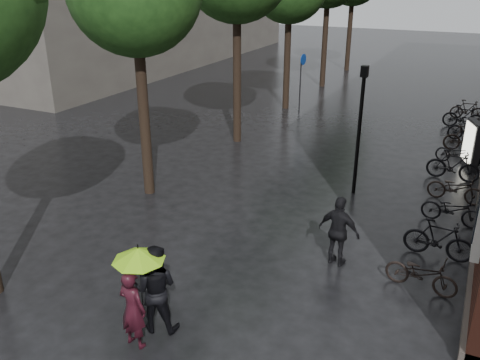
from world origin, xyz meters
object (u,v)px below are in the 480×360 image
Objects in this scene: person_black at (155,288)px; person_burgundy at (133,309)px; parked_bicycles at (457,161)px; lamp_post at (360,119)px; ad_lightbox at (472,144)px; pedestrian_walking at (339,231)px.

person_burgundy is at bearing 62.04° from person_black.
person_burgundy is 12.94m from parked_bicycles.
person_burgundy is 9.22m from lamp_post.
lamp_post is at bearing -131.48° from parked_bicycles.
person_black is 12.36m from parked_bicycles.
parked_bicycles is 1.05m from ad_lightbox.
ad_lightbox is 5.41m from lamp_post.
lamp_post reaches higher than person_burgundy.
ad_lightbox is (2.49, 8.47, -0.02)m from pedestrian_walking.
lamp_post is at bearing -121.06° from person_black.
pedestrian_walking is at bearing -81.22° from lamp_post.
parked_bicycles is at bearing 48.52° from lamp_post.
pedestrian_walking reaches higher than ad_lightbox.
lamp_post reaches higher than person_black.
person_burgundy is 0.61m from person_black.
person_black is 1.04× the size of pedestrian_walking.
lamp_post is (-0.68, 4.38, 1.57)m from pedestrian_walking.
parked_bicycles is 4.68m from lamp_post.
lamp_post is at bearing -148.05° from ad_lightbox.
parked_bicycles is at bearing -105.58° from person_burgundy.
person_black is at bearing -132.47° from ad_lightbox.
pedestrian_walking is at bearing -105.74° from parked_bicycles.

